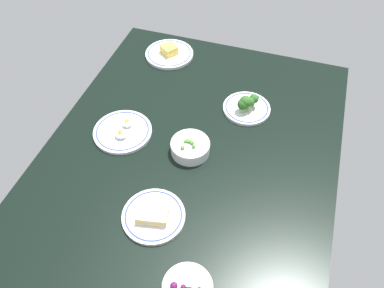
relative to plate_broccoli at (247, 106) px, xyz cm
name	(u,v)px	position (x,y,z in cm)	size (l,w,h in cm)	color
dining_table	(192,151)	(-25.65, 14.96, -4.52)	(134.00, 106.77, 4.00)	black
plate_broccoli	(247,106)	(0.00, 0.00, 0.00)	(19.29, 19.29, 8.44)	silver
plate_eggs	(123,131)	(-26.86, 42.69, -1.50)	(22.61, 22.61, 4.65)	silver
plate_cheese	(169,53)	(25.16, 42.61, -1.32)	(22.48, 22.48, 5.15)	silver
bowl_peas	(189,147)	(-27.76, 15.24, 0.16)	(14.57, 14.57, 6.08)	silver
plate_sandwich	(153,215)	(-57.67, 17.70, -1.21)	(20.66, 20.66, 4.43)	silver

